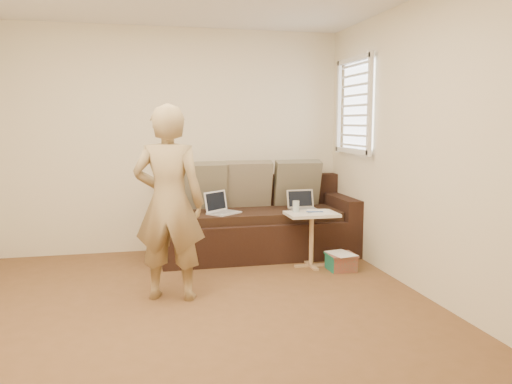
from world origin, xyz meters
TOP-DOWN VIEW (x-y plane):
  - floor at (0.00, 0.00)m, footprint 4.50×4.50m
  - wall_back at (0.00, 2.25)m, footprint 4.00×0.00m
  - wall_front at (0.00, -2.25)m, footprint 4.00×0.00m
  - wall_right at (2.00, 0.00)m, footprint 0.00×4.50m
  - window_blinds at (1.95, 1.50)m, footprint 0.12×0.88m
  - sofa at (0.90, 1.77)m, footprint 2.20×0.95m
  - pillow_left at (0.30, 1.97)m, footprint 0.55×0.29m
  - pillow_mid at (0.85, 2.02)m, footprint 0.55×0.27m
  - pillow_right at (1.45, 2.00)m, footprint 0.55×0.28m
  - laptop_silver at (1.41, 1.63)m, footprint 0.32×0.23m
  - laptop_white at (0.49, 1.63)m, footprint 0.42×0.40m
  - person at (-0.18, 0.48)m, footprint 0.70×0.57m
  - side_table at (1.34, 1.15)m, footprint 0.53×0.37m
  - drinking_glass at (1.19, 1.23)m, footprint 0.07×0.07m
  - scissors at (1.37, 1.14)m, footprint 0.18×0.10m
  - paper_on_table at (1.44, 1.19)m, footprint 0.25×0.33m
  - striped_box at (1.60, 0.95)m, footprint 0.28×0.28m

SIDE VIEW (x-z plane):
  - floor at x=0.00m, z-range 0.00..0.00m
  - striped_box at x=1.60m, z-range 0.00..0.18m
  - side_table at x=1.34m, z-range 0.00..0.58m
  - sofa at x=0.90m, z-range 0.00..0.85m
  - laptop_silver at x=1.41m, z-range 0.41..0.63m
  - laptop_white at x=0.49m, z-range 0.40..0.64m
  - paper_on_table at x=1.44m, z-range 0.58..0.58m
  - scissors at x=1.37m, z-range 0.58..0.59m
  - drinking_glass at x=1.19m, z-range 0.58..0.70m
  - pillow_left at x=0.30m, z-range 0.51..1.07m
  - pillow_mid at x=0.85m, z-range 0.51..1.07m
  - pillow_right at x=1.45m, z-range 0.51..1.07m
  - person at x=-0.18m, z-range 0.00..1.68m
  - wall_back at x=0.00m, z-range -0.70..3.30m
  - wall_front at x=0.00m, z-range -0.70..3.30m
  - wall_right at x=2.00m, z-range -0.95..3.55m
  - window_blinds at x=1.95m, z-range 1.16..2.24m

